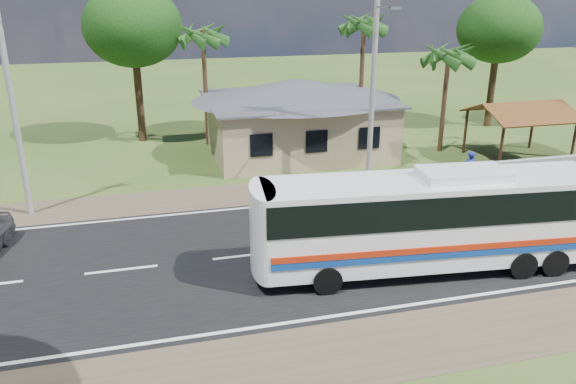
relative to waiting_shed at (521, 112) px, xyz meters
name	(u,v)px	position (x,y,z in m)	size (l,w,h in m)	color
ground	(359,243)	(-13.00, -8.50, -2.73)	(120.00, 120.00, 0.00)	#2F4E1C
road	(359,243)	(-13.00, -8.50, -2.72)	(120.00, 16.00, 0.03)	black
house	(297,109)	(-12.00, 4.50, -0.09)	(12.40, 10.00, 5.00)	tan
waiting_shed	(521,112)	(0.00, 0.00, 0.00)	(5.20, 4.48, 3.35)	#322012
concrete_barrier	(533,167)	(-1.00, -2.90, -2.28)	(7.00, 0.30, 0.90)	#9E9E99
utility_poles	(367,69)	(-10.33, -2.01, 3.04)	(32.80, 2.22, 11.00)	#9E9E99
palm_near	(449,55)	(-3.50, 2.50, 2.98)	(2.80, 2.80, 6.70)	#47301E
palm_mid	(364,25)	(-7.00, 7.00, 4.43)	(2.80, 2.80, 8.20)	#47301E
palm_far	(203,36)	(-17.00, 7.50, 3.95)	(2.80, 2.80, 7.70)	#47301E
tree_behind_house	(133,27)	(-21.00, 9.50, 4.39)	(6.00, 6.00, 9.61)	#47301E
tree_behind_shed	(499,29)	(3.00, 7.50, 3.95)	(5.60, 5.60, 9.02)	#47301E
coach_bus	(432,214)	(-11.39, -11.08, -0.63)	(12.03, 3.65, 3.68)	white
motorcycle	(435,174)	(-6.53, -2.53, -2.33)	(0.53, 1.52, 0.80)	black
person	(469,170)	(-5.43, -3.84, -1.79)	(0.69, 0.45, 1.89)	navy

